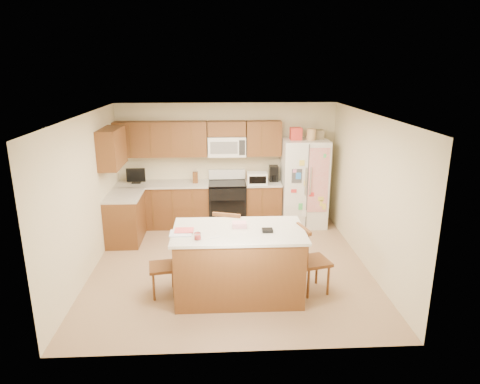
{
  "coord_description": "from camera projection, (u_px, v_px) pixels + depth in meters",
  "views": [
    {
      "loc": [
        -0.18,
        -6.51,
        3.22
      ],
      "look_at": [
        0.18,
        0.35,
        1.18
      ],
      "focal_mm": 32.0,
      "sensor_mm": 36.0,
      "label": 1
    }
  ],
  "objects": [
    {
      "name": "windsor_chair_back",
      "position": [
        229.0,
        243.0,
        6.79
      ],
      "size": [
        0.57,
        0.55,
        1.06
      ],
      "color": "brown",
      "rests_on": "ground"
    },
    {
      "name": "stove",
      "position": [
        227.0,
        203.0,
        8.88
      ],
      "size": [
        0.76,
        0.65,
        1.13
      ],
      "color": "black",
      "rests_on": "ground"
    },
    {
      "name": "ground",
      "position": [
        230.0,
        265.0,
        7.16
      ],
      "size": [
        4.5,
        4.5,
        0.0
      ],
      "primitive_type": "plane",
      "color": "#988061",
      "rests_on": "ground"
    },
    {
      "name": "refrigerator",
      "position": [
        304.0,
        182.0,
        8.77
      ],
      "size": [
        0.9,
        0.79,
        2.04
      ],
      "color": "white",
      "rests_on": "ground"
    },
    {
      "name": "cabinetry",
      "position": [
        178.0,
        185.0,
        8.57
      ],
      "size": [
        3.36,
        1.56,
        2.15
      ],
      "color": "brown",
      "rests_on": "ground"
    },
    {
      "name": "island",
      "position": [
        239.0,
        262.0,
        6.12
      ],
      "size": [
        1.87,
        1.08,
        1.1
      ],
      "color": "brown",
      "rests_on": "ground"
    },
    {
      "name": "windsor_chair_left",
      "position": [
        164.0,
        266.0,
        6.16
      ],
      "size": [
        0.44,
        0.46,
        0.93
      ],
      "color": "brown",
      "rests_on": "ground"
    },
    {
      "name": "windsor_chair_right",
      "position": [
        312.0,
        261.0,
        6.22
      ],
      "size": [
        0.52,
        0.54,
        1.03
      ],
      "color": "brown",
      "rests_on": "ground"
    },
    {
      "name": "room_shell",
      "position": [
        230.0,
        183.0,
        6.75
      ],
      "size": [
        4.6,
        4.6,
        2.52
      ],
      "color": "beige",
      "rests_on": "ground"
    }
  ]
}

